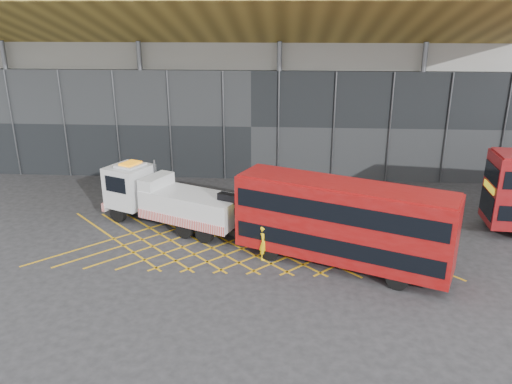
{
  "coord_description": "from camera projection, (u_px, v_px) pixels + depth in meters",
  "views": [
    {
      "loc": [
        4.7,
        -24.6,
        11.6
      ],
      "look_at": [
        3.0,
        1.5,
        2.4
      ],
      "focal_mm": 35.0,
      "sensor_mm": 36.0,
      "label": 1
    }
  ],
  "objects": [
    {
      "name": "ground_plane",
      "position": [
        200.0,
        241.0,
        27.3
      ],
      "size": [
        120.0,
        120.0,
        0.0
      ],
      "primitive_type": "plane",
      "color": "#27272A"
    },
    {
      "name": "bus_towed",
      "position": [
        342.0,
        221.0,
        23.91
      ],
      "size": [
        10.54,
        6.38,
        4.26
      ],
      "rotation": [
        0.0,
        0.0,
        -0.41
      ],
      "color": "maroon",
      "rests_on": "ground_plane"
    },
    {
      "name": "construction_building",
      "position": [
        256.0,
        50.0,
        41.51
      ],
      "size": [
        55.0,
        23.97,
        18.0
      ],
      "color": "#969691",
      "rests_on": "ground_plane"
    },
    {
      "name": "road_markings",
      "position": [
        243.0,
        242.0,
        27.15
      ],
      "size": [
        21.56,
        7.16,
        0.01
      ],
      "color": "gold",
      "rests_on": "ground_plane"
    },
    {
      "name": "recovery_truck",
      "position": [
        167.0,
        199.0,
        28.84
      ],
      "size": [
        9.82,
        5.82,
        3.55
      ],
      "rotation": [
        0.0,
        0.0,
        -0.43
      ],
      "color": "black",
      "rests_on": "ground_plane"
    },
    {
      "name": "worker",
      "position": [
        264.0,
        242.0,
        25.01
      ],
      "size": [
        0.62,
        0.77,
        1.82
      ],
      "primitive_type": "imported",
      "rotation": [
        0.0,
        0.0,
        1.25
      ],
      "color": "yellow",
      "rests_on": "ground_plane"
    }
  ]
}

